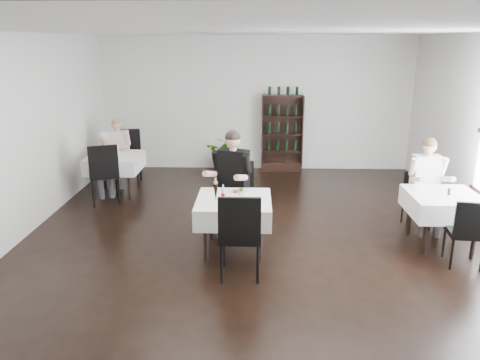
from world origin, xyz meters
name	(u,v)px	position (x,y,z in m)	size (l,w,h in m)	color
room_shell	(256,148)	(0.00, 0.00, 1.50)	(9.00, 9.00, 9.00)	black
wine_shelf	(282,134)	(0.60, 4.31, 0.85)	(0.90, 0.28, 1.75)	black
main_table	(234,209)	(-0.30, 0.00, 0.62)	(1.03, 1.03, 0.77)	black
left_table	(115,163)	(-2.70, 2.50, 0.62)	(0.98, 0.98, 0.77)	black
right_table	(443,204)	(2.70, 0.30, 0.62)	(0.98, 0.98, 0.77)	black
potted_tree	(224,155)	(-0.70, 4.11, 0.41)	(0.74, 0.64, 0.82)	#265B1F
main_chair_far	(239,191)	(-0.26, 0.84, 0.61)	(0.52, 0.52, 1.06)	black
main_chair_near	(240,231)	(-0.19, -0.83, 0.64)	(0.52, 0.52, 1.12)	black
left_chair_far	(128,153)	(-2.64, 3.23, 0.64)	(0.59, 0.59, 1.12)	black
left_chair_near	(104,170)	(-2.73, 1.90, 0.64)	(0.66, 0.67, 1.12)	black
right_chair_far	(417,196)	(2.58, 1.03, 0.50)	(0.42, 0.42, 0.87)	black
right_chair_near	(468,229)	(2.75, -0.42, 0.54)	(0.47, 0.48, 0.94)	black
diner_main	(231,175)	(-0.37, 0.68, 0.93)	(0.70, 0.74, 1.60)	#3D3D44
diner_left_far	(117,147)	(-2.81, 3.08, 0.81)	(0.54, 0.54, 1.39)	#3D3D44
diner_left_near	(105,162)	(-2.72, 1.98, 0.78)	(0.59, 0.62, 1.34)	#3D3D44
diner_right_far	(428,178)	(2.64, 0.83, 0.85)	(0.57, 0.58, 1.47)	#3D3D44
plate_far	(239,192)	(-0.24, 0.26, 0.79)	(0.26, 0.26, 0.07)	white
plate_near	(239,204)	(-0.22, -0.25, 0.79)	(0.36, 0.36, 0.09)	white
pilsner_dark	(216,192)	(-0.54, -0.09, 0.89)	(0.07, 0.07, 0.30)	black
pilsner_lager	(216,189)	(-0.56, 0.07, 0.89)	(0.07, 0.07, 0.28)	gold
coke_bottle	(223,194)	(-0.44, -0.03, 0.86)	(0.06, 0.06, 0.22)	silver
napkin_cutlery	(249,204)	(-0.08, -0.21, 0.78)	(0.19, 0.21, 0.02)	black
pepper_mill	(449,192)	(2.74, 0.26, 0.82)	(0.04, 0.04, 0.10)	black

